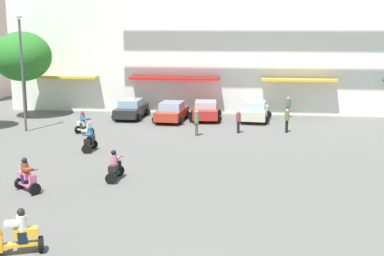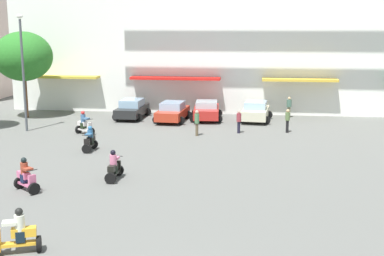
% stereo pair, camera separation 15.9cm
% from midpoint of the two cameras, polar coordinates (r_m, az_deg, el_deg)
% --- Properties ---
extents(ground_plane, '(128.00, 128.00, 0.00)m').
position_cam_midpoint_polar(ground_plane, '(25.20, 3.29, -4.98)').
color(ground_plane, '#5C5E5A').
extents(plaza_tree_2, '(4.39, 4.56, 6.64)m').
position_cam_midpoint_polar(plaza_tree_2, '(41.59, -18.13, 7.57)').
color(plaza_tree_2, brown).
rests_on(plaza_tree_2, ground).
extents(parked_car_0, '(2.44, 4.28, 1.48)m').
position_cam_midpoint_polar(parked_car_0, '(39.96, -6.56, 2.15)').
color(parked_car_0, black).
rests_on(parked_car_0, ground).
extents(parked_car_1, '(2.58, 4.33, 1.46)m').
position_cam_midpoint_polar(parked_car_1, '(38.48, -2.05, 1.85)').
color(parked_car_1, '#AF331F').
rests_on(parked_car_1, ground).
extents(parked_car_2, '(2.64, 4.21, 1.43)m').
position_cam_midpoint_polar(parked_car_2, '(39.04, 1.74, 1.98)').
color(parked_car_2, '#AE2420').
rests_on(parked_car_2, ground).
extents(parked_car_3, '(2.62, 4.05, 1.47)m').
position_cam_midpoint_polar(parked_car_3, '(38.82, 7.20, 1.86)').
color(parked_car_3, beige).
rests_on(parked_car_3, ground).
extents(scooter_rider_2, '(0.53, 1.48, 1.46)m').
position_cam_midpoint_polar(scooter_rider_2, '(24.12, -8.47, -4.37)').
color(scooter_rider_2, black).
rests_on(scooter_rider_2, ground).
extents(scooter_rider_3, '(1.57, 1.02, 1.50)m').
position_cam_midpoint_polar(scooter_rider_3, '(17.28, -18.63, -11.19)').
color(scooter_rider_3, black).
rests_on(scooter_rider_3, ground).
extents(scooter_rider_4, '(0.55, 1.34, 1.44)m').
position_cam_midpoint_polar(scooter_rider_4, '(29.88, -11.12, -1.39)').
color(scooter_rider_4, black).
rests_on(scooter_rider_4, ground).
extents(scooter_rider_5, '(1.40, 1.22, 1.51)m').
position_cam_midpoint_polar(scooter_rider_5, '(23.30, -17.78, -5.26)').
color(scooter_rider_5, black).
rests_on(scooter_rider_5, ground).
extents(scooter_rider_7, '(1.41, 1.08, 1.57)m').
position_cam_midpoint_polar(scooter_rider_7, '(34.44, -11.74, 0.35)').
color(scooter_rider_7, black).
rests_on(scooter_rider_7, ground).
extents(pedestrian_0, '(0.37, 0.37, 1.59)m').
position_cam_midpoint_polar(pedestrian_0, '(34.87, 10.69, 0.97)').
color(pedestrian_0, black).
rests_on(pedestrian_0, ground).
extents(pedestrian_1, '(0.51, 0.51, 1.62)m').
position_cam_midpoint_polar(pedestrian_1, '(40.68, 10.84, 2.43)').
color(pedestrian_1, '#797556').
rests_on(pedestrian_1, ground).
extents(pedestrian_3, '(0.38, 0.38, 1.69)m').
position_cam_midpoint_polar(pedestrian_3, '(33.23, 0.68, 0.78)').
color(pedestrian_3, brown).
rests_on(pedestrian_3, ground).
extents(pedestrian_4, '(0.35, 0.35, 1.54)m').
position_cam_midpoint_polar(pedestrian_4, '(34.24, 5.36, 0.87)').
color(pedestrian_4, black).
rests_on(pedestrian_4, ground).
extents(streetlamp_near, '(0.40, 0.40, 7.79)m').
position_cam_midpoint_polar(streetlamp_near, '(36.14, -18.17, 6.66)').
color(streetlamp_near, '#474C51').
rests_on(streetlamp_near, ground).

